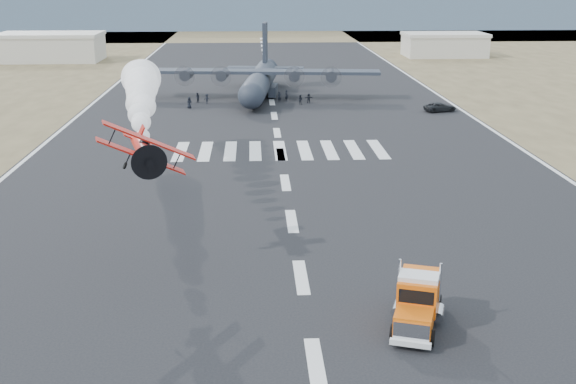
{
  "coord_description": "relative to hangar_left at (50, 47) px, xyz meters",
  "views": [
    {
      "loc": [
        -3.28,
        -34.95,
        20.66
      ],
      "look_at": [
        -0.55,
        19.58,
        4.0
      ],
      "focal_mm": 45.0,
      "sensor_mm": 36.0,
      "label": 1
    }
  ],
  "objects": [
    {
      "name": "crew_c",
      "position": [
        41.3,
        -61.89,
        -2.63
      ],
      "size": [
        1.04,
        0.54,
        1.56
      ],
      "primitive_type": "imported",
      "rotation": [
        0.0,
        0.0,
        3.07
      ],
      "color": "black",
      "rests_on": "ground"
    },
    {
      "name": "ridge_seg_c",
      "position": [
        -13.0,
        115.0,
        5.09
      ],
      "size": [
        150.0,
        50.0,
        17.0
      ],
      "primitive_type": "cube",
      "color": "#879BAB",
      "rests_on": "ground"
    },
    {
      "name": "scrub_far",
      "position": [
        52.0,
        85.0,
        -3.41
      ],
      "size": [
        500.0,
        80.0,
        0.0
      ],
      "primitive_type": "cube",
      "color": "brown",
      "rests_on": "ground"
    },
    {
      "name": "ridge_seg_e",
      "position": [
        117.0,
        115.0,
        4.09
      ],
      "size": [
        150.0,
        50.0,
        15.0
      ],
      "primitive_type": "cube",
      "color": "#879BAB",
      "rests_on": "ground"
    },
    {
      "name": "crew_b",
      "position": [
        39.71,
        -60.84,
        -2.59
      ],
      "size": [
        0.9,
        0.92,
        1.64
      ],
      "primitive_type": "imported",
      "rotation": [
        0.0,
        0.0,
        5.46
      ],
      "color": "black",
      "rests_on": "ground"
    },
    {
      "name": "ground",
      "position": [
        52.0,
        -145.0,
        -3.41
      ],
      "size": [
        500.0,
        500.0,
        0.0
      ],
      "primitive_type": "plane",
      "color": "black",
      "rests_on": "ground"
    },
    {
      "name": "runway_markings",
      "position": [
        52.0,
        -85.0,
        -3.4
      ],
      "size": [
        60.0,
        260.0,
        0.01
      ],
      "primitive_type": null,
      "color": "silver",
      "rests_on": "ground"
    },
    {
      "name": "crew_f",
      "position": [
        58.02,
        -62.17,
        -2.62
      ],
      "size": [
        1.5,
        0.61,
        1.57
      ],
      "primitive_type": "imported",
      "rotation": [
        0.0,
        0.0,
        3.24
      ],
      "color": "black",
      "rests_on": "ground"
    },
    {
      "name": "smoke_trail",
      "position": [
        36.75,
        -101.64,
        5.5
      ],
      "size": [
        7.29,
        34.46,
        4.36
      ],
      "rotation": [
        0.0,
        0.0,
        0.15
      ],
      "color": "white"
    },
    {
      "name": "crew_e",
      "position": [
        38.76,
        -65.98,
        -2.52
      ],
      "size": [
        1.02,
        0.91,
        1.78
      ],
      "primitive_type": "imported",
      "rotation": [
        0.0,
        0.0,
        0.55
      ],
      "color": "black",
      "rests_on": "ground"
    },
    {
      "name": "support_vehicle",
      "position": [
        77.79,
        -70.78,
        -2.71
      ],
      "size": [
        5.39,
        3.42,
        1.39
      ],
      "primitive_type": "imported",
      "rotation": [
        0.0,
        0.0,
        1.81
      ],
      "color": "black",
      "rests_on": "ground"
    },
    {
      "name": "aerobatic_biplane",
      "position": [
        40.93,
        -129.88,
        5.26
      ],
      "size": [
        6.37,
        6.34,
        4.47
      ],
      "rotation": [
        0.0,
        0.46,
        0.15
      ],
      "color": "red"
    },
    {
      "name": "crew_a",
      "position": [
        54.44,
        -60.5,
        -2.47
      ],
      "size": [
        0.87,
        0.89,
        1.88
      ],
      "primitive_type": "imported",
      "rotation": [
        0.0,
        0.0,
        2.23
      ],
      "color": "black",
      "rests_on": "ground"
    },
    {
      "name": "crew_d",
      "position": [
        48.43,
        -63.37,
        -2.55
      ],
      "size": [
        1.12,
        0.97,
        1.71
      ],
      "primitive_type": "imported",
      "rotation": [
        0.0,
        0.0,
        5.72
      ],
      "color": "black",
      "rests_on": "ground"
    },
    {
      "name": "semi_truck",
      "position": [
        58.56,
        -140.58,
        -1.75
      ],
      "size": [
        4.4,
        7.65,
        3.38
      ],
      "rotation": [
        0.0,
        0.0,
        -0.33
      ],
      "color": "black",
      "rests_on": "ground"
    },
    {
      "name": "crew_h",
      "position": [
        56.53,
        -63.43,
        -2.62
      ],
      "size": [
        0.89,
        0.74,
        1.58
      ],
      "primitive_type": "imported",
      "rotation": [
        0.0,
        0.0,
        2.74
      ],
      "color": "black",
      "rests_on": "ground"
    },
    {
      "name": "hangar_right",
      "position": [
        98.0,
        5.0,
        -0.4
      ],
      "size": [
        20.5,
        12.5,
        5.9
      ],
      "color": "#ABA698",
      "rests_on": "ground"
    },
    {
      "name": "transport_aircraft",
      "position": [
        50.11,
        -55.33,
        -0.36
      ],
      "size": [
        41.03,
        33.71,
        11.83
      ],
      "rotation": [
        0.0,
        0.0,
        -0.1
      ],
      "color": "#232B34",
      "rests_on": "ground"
    },
    {
      "name": "hangar_left",
      "position": [
        0.0,
        0.0,
        0.0
      ],
      "size": [
        24.5,
        14.5,
        6.7
      ],
      "color": "#ABA698",
      "rests_on": "ground"
    },
    {
      "name": "ridge_seg_d",
      "position": [
        52.0,
        115.0,
        3.09
      ],
      "size": [
        150.0,
        50.0,
        13.0
      ],
      "primitive_type": "cube",
      "color": "#879BAB",
      "rests_on": "ground"
    },
    {
      "name": "crew_g",
      "position": [
        53.22,
        -61.04,
        -2.54
      ],
      "size": [
        0.73,
        0.65,
        1.73
      ],
      "primitive_type": "imported",
      "rotation": [
        0.0,
        0.0,
        0.24
      ],
      "color": "black",
      "rests_on": "ground"
    }
  ]
}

